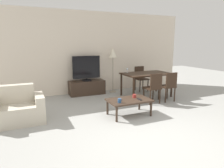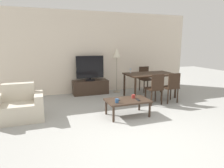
{
  "view_description": "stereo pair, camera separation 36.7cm",
  "coord_description": "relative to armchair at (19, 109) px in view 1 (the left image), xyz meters",
  "views": [
    {
      "loc": [
        -1.94,
        -2.59,
        1.67
      ],
      "look_at": [
        0.08,
        1.95,
        0.65
      ],
      "focal_mm": 32.0,
      "sensor_mm": 36.0,
      "label": 1
    },
    {
      "loc": [
        -1.6,
        -2.73,
        1.67
      ],
      "look_at": [
        0.08,
        1.95,
        0.65
      ],
      "focal_mm": 32.0,
      "sensor_mm": 36.0,
      "label": 2
    }
  ],
  "objects": [
    {
      "name": "coffee_table",
      "position": [
        2.35,
        -0.58,
        0.06
      ],
      "size": [
        0.99,
        0.62,
        0.39
      ],
      "color": "#38281E",
      "rests_on": "ground_plane"
    },
    {
      "name": "tv_stand",
      "position": [
        2.03,
        1.71,
        -0.06
      ],
      "size": [
        1.16,
        0.45,
        0.46
      ],
      "color": "#38281E",
      "rests_on": "ground_plane"
    },
    {
      "name": "wall_back",
      "position": [
        2.11,
        2.01,
        1.06
      ],
      "size": [
        7.37,
        0.06,
        2.7
      ],
      "color": "beige",
      "rests_on": "ground_plane"
    },
    {
      "name": "cup_white_near",
      "position": [
        2.03,
        -0.72,
        0.15
      ],
      "size": [
        0.08,
        0.08,
        0.09
      ],
      "color": "navy",
      "rests_on": "coffee_table"
    },
    {
      "name": "cup_colored_far",
      "position": [
        2.54,
        -0.5,
        0.14
      ],
      "size": [
        0.09,
        0.09,
        0.08
      ],
      "color": "maroon",
      "rests_on": "coffee_table"
    },
    {
      "name": "ground_plane",
      "position": [
        2.11,
        -1.91,
        -0.29
      ],
      "size": [
        18.0,
        18.0,
        0.0
      ],
      "primitive_type": "plane",
      "color": "#9E9E99"
    },
    {
      "name": "dining_chair_far",
      "position": [
        3.95,
        1.48,
        0.2
      ],
      "size": [
        0.4,
        0.4,
        0.86
      ],
      "color": "black",
      "rests_on": "ground_plane"
    },
    {
      "name": "floor_lamp",
      "position": [
        2.95,
        1.66,
        0.98
      ],
      "size": [
        0.28,
        0.28,
        1.5
      ],
      "color": "gray",
      "rests_on": "ground_plane"
    },
    {
      "name": "tv",
      "position": [
        2.03,
        1.71,
        0.58
      ],
      "size": [
        0.91,
        0.32,
        0.81
      ],
      "color": "black",
      "rests_on": "tv_stand"
    },
    {
      "name": "dining_chair_near",
      "position": [
        3.43,
        -0.03,
        0.2
      ],
      "size": [
        0.4,
        0.4,
        0.86
      ],
      "color": "black",
      "rests_on": "ground_plane"
    },
    {
      "name": "wine_glass_left",
      "position": [
        3.18,
        1.07,
        0.56
      ],
      "size": [
        0.07,
        0.07,
        0.15
      ],
      "color": "silver",
      "rests_on": "dining_table"
    },
    {
      "name": "dining_chair_near_right",
      "position": [
        3.95,
        -0.03,
        0.2
      ],
      "size": [
        0.4,
        0.4,
        0.86
      ],
      "color": "black",
      "rests_on": "ground_plane"
    },
    {
      "name": "armchair",
      "position": [
        0.0,
        0.0,
        0.0
      ],
      "size": [
        1.03,
        0.68,
        0.79
      ],
      "color": "beige",
      "rests_on": "ground_plane"
    },
    {
      "name": "remote_primary",
      "position": [
        2.56,
        -0.71,
        0.11
      ],
      "size": [
        0.04,
        0.15,
        0.02
      ],
      "color": "black",
      "rests_on": "coffee_table"
    },
    {
      "name": "remote_secondary",
      "position": [
        2.15,
        -0.51,
        0.11
      ],
      "size": [
        0.04,
        0.15,
        0.02
      ],
      "color": "#38383D",
      "rests_on": "coffee_table"
    },
    {
      "name": "dining_table",
      "position": [
        3.69,
        0.73,
        0.38
      ],
      "size": [
        1.5,
        0.91,
        0.75
      ],
      "color": "black",
      "rests_on": "ground_plane"
    }
  ]
}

